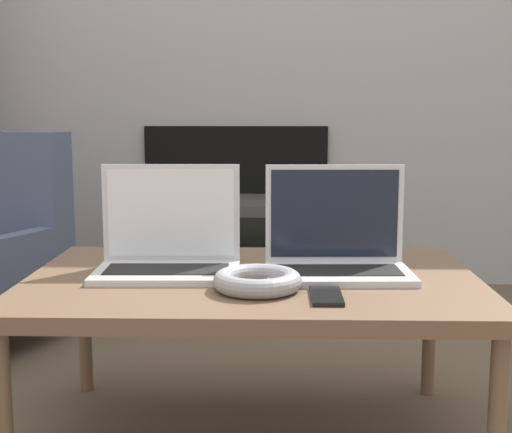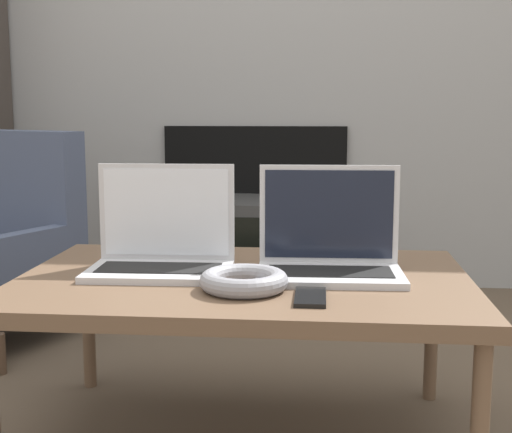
{
  "view_description": "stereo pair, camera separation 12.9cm",
  "coord_description": "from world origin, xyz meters",
  "px_view_note": "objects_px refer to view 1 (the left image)",
  "views": [
    {
      "loc": [
        0.05,
        -1.46,
        0.8
      ],
      "look_at": [
        0.0,
        0.46,
        0.51
      ],
      "focal_mm": 50.0,
      "sensor_mm": 36.0,
      "label": 1
    },
    {
      "loc": [
        0.18,
        -1.45,
        0.8
      ],
      "look_at": [
        0.0,
        0.46,
        0.51
      ],
      "focal_mm": 50.0,
      "sensor_mm": 36.0,
      "label": 2
    }
  ],
  "objects_px": {
    "laptop_right": "(337,248)",
    "tv": "(234,248)",
    "headphones": "(257,281)",
    "phone": "(326,296)",
    "laptop_left": "(169,247)"
  },
  "relations": [
    {
      "from": "laptop_left",
      "to": "laptop_right",
      "type": "relative_size",
      "value": 0.99
    },
    {
      "from": "laptop_left",
      "to": "laptop_right",
      "type": "height_order",
      "value": "same"
    },
    {
      "from": "laptop_right",
      "to": "phone",
      "type": "height_order",
      "value": "laptop_right"
    },
    {
      "from": "phone",
      "to": "headphones",
      "type": "bearing_deg",
      "value": 156.96
    },
    {
      "from": "laptop_left",
      "to": "laptop_right",
      "type": "xyz_separation_m",
      "value": [
        0.4,
        -0.0,
        0.0
      ]
    },
    {
      "from": "laptop_right",
      "to": "tv",
      "type": "distance_m",
      "value": 1.38
    },
    {
      "from": "laptop_left",
      "to": "headphones",
      "type": "distance_m",
      "value": 0.27
    },
    {
      "from": "tv",
      "to": "phone",
      "type": "bearing_deg",
      "value": -79.66
    },
    {
      "from": "tv",
      "to": "laptop_right",
      "type": "bearing_deg",
      "value": -76.26
    },
    {
      "from": "headphones",
      "to": "phone",
      "type": "xyz_separation_m",
      "value": [
        0.14,
        -0.06,
        -0.02
      ]
    },
    {
      "from": "phone",
      "to": "tv",
      "type": "bearing_deg",
      "value": 100.34
    },
    {
      "from": "laptop_right",
      "to": "laptop_left",
      "type": "bearing_deg",
      "value": 178.02
    },
    {
      "from": "laptop_left",
      "to": "headphones",
      "type": "height_order",
      "value": "laptop_left"
    },
    {
      "from": "laptop_left",
      "to": "tv",
      "type": "xyz_separation_m",
      "value": [
        0.08,
        1.31,
        -0.26
      ]
    },
    {
      "from": "headphones",
      "to": "phone",
      "type": "relative_size",
      "value": 1.39
    }
  ]
}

